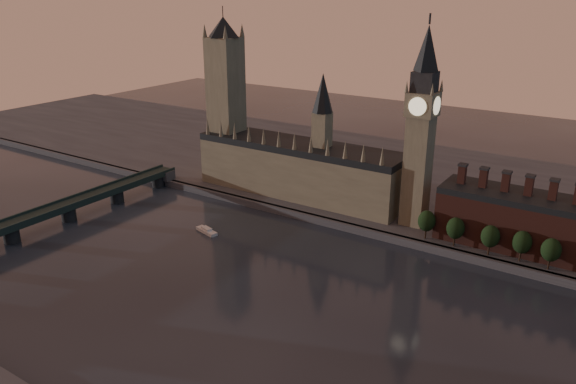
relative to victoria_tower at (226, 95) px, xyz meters
name	(u,v)px	position (x,y,z in m)	size (l,w,h in m)	color
ground	(283,319)	(120.00, -115.00, -59.09)	(900.00, 900.00, 0.00)	black
north_bank	(438,187)	(120.00, 63.04, -57.09)	(900.00, 182.00, 4.00)	#4C4C51
palace_of_westminster	(300,166)	(55.59, -0.09, -37.46)	(130.00, 30.30, 74.00)	#786E55
victoria_tower	(226,95)	(0.00, 0.00, 0.00)	(24.00, 24.00, 108.00)	#786E55
big_ben	(421,126)	(130.00, -5.00, -2.26)	(15.00, 15.00, 107.00)	#786E55
chimney_block	(559,228)	(200.00, -5.00, -41.27)	(110.00, 25.00, 37.00)	#4E251E
embankment_tree_0	(427,221)	(142.40, -20.15, -45.62)	(8.60, 8.60, 14.88)	black
embankment_tree_1	(455,228)	(157.16, -21.11, -45.62)	(8.60, 8.60, 14.88)	black
embankment_tree_2	(490,236)	(173.67, -21.43, -45.62)	(8.60, 8.60, 14.88)	black
embankment_tree_3	(522,242)	(187.41, -20.02, -45.62)	(8.60, 8.60, 14.88)	black
embankment_tree_4	(551,250)	(199.90, -21.39, -45.62)	(8.60, 8.60, 14.88)	black
westminster_bridge	(36,220)	(-35.00, -117.70, -51.65)	(14.00, 200.00, 11.55)	#1C2B28
river_boat	(207,231)	(40.06, -68.34, -57.99)	(14.95, 7.69, 2.88)	silver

